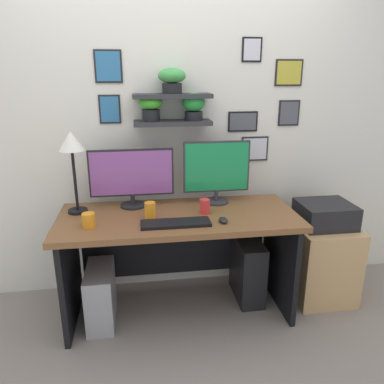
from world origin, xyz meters
name	(u,v)px	position (x,y,z in m)	size (l,w,h in m)	color
ground_plane	(180,309)	(0.00, 0.00, 0.00)	(8.00, 8.00, 0.00)	gray
back_wall_assembly	(172,117)	(0.00, 0.44, 1.36)	(4.40, 0.24, 2.70)	silver
desk	(178,240)	(0.00, 0.05, 0.54)	(1.61, 0.68, 0.75)	brown
monitor_left	(132,176)	(-0.30, 0.22, 0.97)	(0.59, 0.18, 0.41)	black
monitor_right	(217,170)	(0.30, 0.22, 0.99)	(0.48, 0.18, 0.45)	#2D2D33
keyboard	(176,223)	(-0.04, -0.17, 0.76)	(0.44, 0.14, 0.02)	black
computer_mouse	(223,220)	(0.27, -0.17, 0.77)	(0.06, 0.09, 0.03)	black
desk_lamp	(72,149)	(-0.68, 0.15, 1.19)	(0.17, 0.17, 0.56)	black
coffee_mug	(89,220)	(-0.57, -0.13, 0.80)	(0.08, 0.08, 0.09)	orange
pen_cup	(205,206)	(0.18, 0.00, 0.80)	(0.07, 0.07, 0.10)	red
water_cup	(150,210)	(-0.19, -0.04, 0.81)	(0.07, 0.07, 0.11)	orange
drawer_cabinet	(320,260)	(1.09, 0.06, 0.29)	(0.44, 0.50, 0.58)	tan
printer	(325,214)	(1.09, 0.06, 0.67)	(0.38, 0.34, 0.17)	black
computer_tower_left	(101,295)	(-0.55, -0.04, 0.20)	(0.18, 0.40, 0.40)	#99999E
computer_tower_right	(247,269)	(0.54, 0.10, 0.24)	(0.18, 0.40, 0.47)	black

